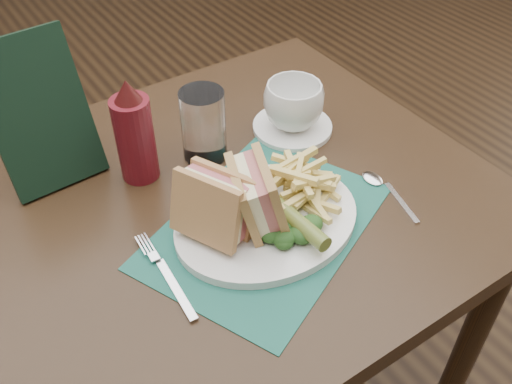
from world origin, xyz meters
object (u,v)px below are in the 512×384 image
(drinking_glass, at_px, (203,125))
(ketchup_bottle, at_px, (134,130))
(table_main, at_px, (224,329))
(saucer, at_px, (292,127))
(placemat, at_px, (265,226))
(sandwich_half_b, at_px, (243,197))
(coffee_cup, at_px, (293,105))
(plate, at_px, (267,221))
(sandwich_half_a, at_px, (205,214))
(check_presenter, at_px, (39,114))

(drinking_glass, height_order, ketchup_bottle, ketchup_bottle)
(table_main, relative_size, saucer, 6.00)
(placemat, bearing_deg, sandwich_half_b, 163.08)
(coffee_cup, bearing_deg, placemat, -135.73)
(coffee_cup, height_order, drinking_glass, drinking_glass)
(plate, relative_size, saucer, 2.00)
(sandwich_half_a, xyz_separation_m, sandwich_half_b, (0.06, -0.00, -0.00))
(sandwich_half_a, height_order, ketchup_bottle, ketchup_bottle)
(saucer, distance_m, drinking_glass, 0.19)
(placemat, relative_size, drinking_glass, 2.91)
(table_main, bearing_deg, saucer, 20.54)
(sandwich_half_a, relative_size, coffee_cup, 0.99)
(plate, relative_size, drinking_glass, 2.31)
(sandwich_half_a, bearing_deg, table_main, 28.50)
(check_presenter, bearing_deg, saucer, -19.56)
(plate, relative_size, sandwich_half_b, 2.73)
(placemat, relative_size, check_presenter, 1.49)
(plate, bearing_deg, sandwich_half_a, 174.50)
(plate, relative_size, coffee_cup, 2.72)
(coffee_cup, bearing_deg, drinking_glass, 172.63)
(ketchup_bottle, bearing_deg, sandwich_half_b, -70.90)
(sandwich_half_b, relative_size, check_presenter, 0.43)
(placemat, height_order, ketchup_bottle, ketchup_bottle)
(table_main, xyz_separation_m, drinking_glass, (0.04, 0.11, 0.44))
(coffee_cup, height_order, check_presenter, check_presenter)
(coffee_cup, bearing_deg, sandwich_half_b, -141.86)
(table_main, xyz_separation_m, plate, (0.03, -0.10, 0.38))
(saucer, bearing_deg, drinking_glass, 172.63)
(check_presenter, bearing_deg, placemat, -56.74)
(sandwich_half_b, distance_m, ketchup_bottle, 0.23)
(check_presenter, bearing_deg, sandwich_half_b, -60.06)
(saucer, relative_size, drinking_glass, 1.15)
(plate, bearing_deg, coffee_cup, 44.44)
(check_presenter, bearing_deg, coffee_cup, -19.56)
(sandwich_half_b, xyz_separation_m, ketchup_bottle, (-0.07, 0.21, 0.02))
(sandwich_half_b, height_order, check_presenter, check_presenter)
(table_main, xyz_separation_m, coffee_cup, (0.22, 0.08, 0.43))
(placemat, height_order, plate, plate)
(plate, distance_m, check_presenter, 0.40)
(ketchup_bottle, bearing_deg, table_main, -57.88)
(coffee_cup, relative_size, check_presenter, 0.44)
(drinking_glass, bearing_deg, table_main, -112.40)
(coffee_cup, bearing_deg, sandwich_half_a, -148.75)
(placemat, relative_size, sandwich_half_b, 3.44)
(plate, bearing_deg, drinking_glass, 87.29)
(sandwich_half_b, distance_m, check_presenter, 0.36)
(sandwich_half_b, distance_m, saucer, 0.29)
(table_main, relative_size, placemat, 2.38)
(plate, height_order, sandwich_half_b, sandwich_half_b)
(table_main, height_order, check_presenter, check_presenter)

